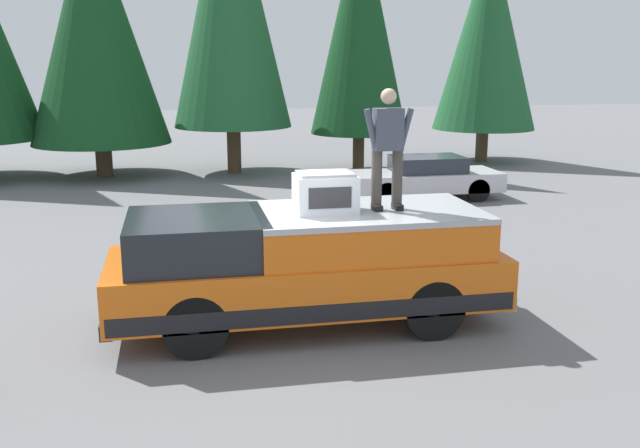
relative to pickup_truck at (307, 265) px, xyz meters
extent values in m
plane|color=slate|center=(-0.14, 0.53, -0.87)|extent=(90.00, 90.00, 0.00)
cube|color=orange|center=(0.00, 0.01, -0.17)|extent=(2.00, 5.50, 0.70)
cube|color=black|center=(0.00, 0.01, -0.37)|extent=(2.01, 5.39, 0.24)
cube|color=black|center=(0.00, 1.52, 0.48)|extent=(1.84, 1.87, 0.60)
cube|color=orange|center=(0.00, -0.87, 0.44)|extent=(1.92, 3.19, 0.52)
cube|color=#A8AAAF|center=(0.00, -0.87, 0.74)|extent=(1.94, 3.19, 0.08)
cube|color=#232326|center=(0.00, 2.70, -0.44)|extent=(1.96, 0.16, 0.20)
cube|color=#B2B5BA|center=(0.00, -2.68, -0.44)|extent=(1.96, 0.16, 0.20)
cylinder|color=black|center=(-0.85, 1.60, -0.45)|extent=(0.30, 0.84, 0.84)
cylinder|color=black|center=(0.85, 1.60, -0.45)|extent=(0.30, 0.84, 0.84)
cylinder|color=black|center=(-0.85, -1.59, -0.45)|extent=(0.30, 0.84, 0.84)
cylinder|color=black|center=(0.85, -1.59, -0.45)|extent=(0.30, 0.84, 0.84)
cube|color=silver|center=(-0.04, -0.26, 1.04)|extent=(0.64, 0.84, 0.52)
cube|color=#2D2D30|center=(-0.37, -0.26, 1.04)|extent=(0.01, 0.59, 0.29)
cube|color=#99999E|center=(-0.04, -0.26, 1.32)|extent=(0.58, 0.76, 0.04)
cylinder|color=#423D38|center=(-0.03, -1.30, 1.20)|extent=(0.15, 0.15, 0.84)
cube|color=black|center=(-0.07, -1.30, 0.82)|extent=(0.26, 0.11, 0.08)
cylinder|color=#423D38|center=(-0.03, -1.00, 1.20)|extent=(0.15, 0.15, 0.84)
cube|color=black|center=(-0.07, -1.00, 0.82)|extent=(0.26, 0.11, 0.08)
cube|color=#474C5B|center=(-0.03, -1.15, 1.91)|extent=(0.24, 0.40, 0.58)
sphere|color=beige|center=(-0.03, -1.15, 2.36)|extent=(0.22, 0.22, 0.22)
cylinder|color=#474C5B|center=(-0.06, -1.39, 1.91)|extent=(0.09, 0.23, 0.58)
cylinder|color=#474C5B|center=(-0.06, -0.90, 1.91)|extent=(0.09, 0.23, 0.58)
cube|color=silver|center=(8.63, -4.81, -0.38)|extent=(1.64, 4.10, 0.50)
cube|color=#282D38|center=(8.63, -4.91, 0.08)|extent=(1.31, 1.89, 0.42)
cylinder|color=black|center=(7.91, -3.54, -0.56)|extent=(0.20, 0.62, 0.62)
cylinder|color=black|center=(9.35, -3.54, -0.56)|extent=(0.20, 0.62, 0.62)
cylinder|color=black|center=(7.91, -6.08, -0.56)|extent=(0.20, 0.62, 0.62)
cylinder|color=black|center=(9.35, -6.08, -0.56)|extent=(0.20, 0.62, 0.62)
cylinder|color=#4C3826|center=(15.08, -9.36, -0.27)|extent=(0.44, 0.44, 1.21)
cone|color=#1E562D|center=(15.08, -9.36, 3.75)|extent=(3.70, 3.70, 6.81)
cylinder|color=#4C3826|center=(13.71, -4.29, -0.23)|extent=(0.39, 0.39, 1.29)
cone|color=#14421E|center=(13.71, -4.29, 4.00)|extent=(3.22, 3.22, 7.18)
cylinder|color=#4C3826|center=(14.26, -0.14, -0.10)|extent=(0.46, 0.46, 1.54)
cylinder|color=#4C3826|center=(14.40, 4.07, -0.34)|extent=(0.53, 0.53, 1.06)
cone|color=#14421E|center=(14.40, 4.07, 3.82)|extent=(4.39, 4.39, 7.26)
camera|label=1|loc=(-9.53, 1.73, 2.86)|focal=39.92mm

